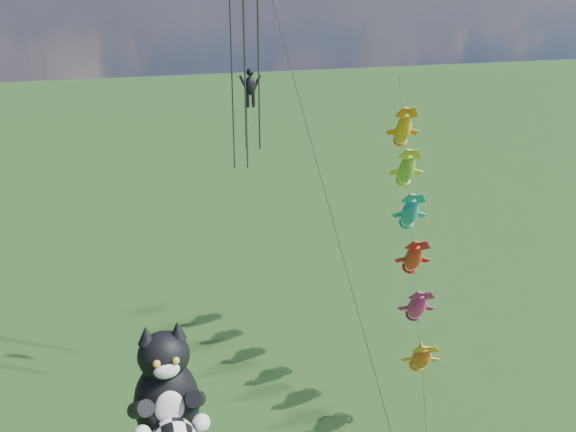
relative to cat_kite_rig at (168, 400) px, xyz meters
name	(u,v)px	position (x,y,z in m)	size (l,w,h in m)	color
cat_kite_rig	(168,400)	(0.00, 0.00, 0.00)	(2.53, 4.08, 11.69)	brown
fish_windsock_rig	(412,235)	(14.12, 9.51, 0.62)	(5.14, 15.19, 16.93)	brown
parafoil_rig	(252,76)	(5.96, 10.80, 9.06)	(3.94, 17.24, 27.24)	brown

